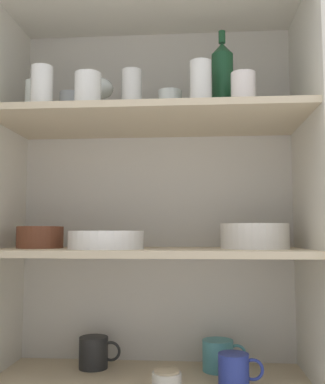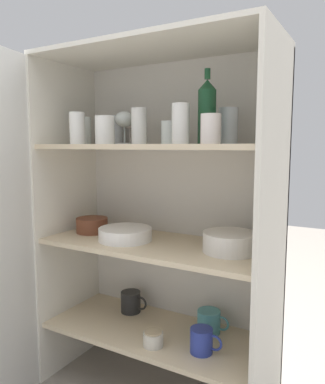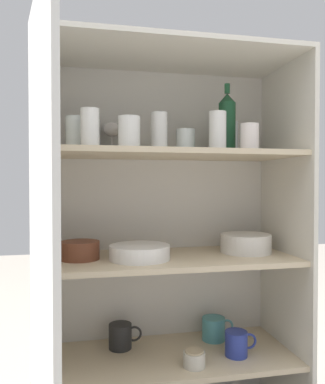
{
  "view_description": "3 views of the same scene",
  "coord_description": "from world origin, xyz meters",
  "px_view_note": "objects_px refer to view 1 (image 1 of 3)",
  "views": [
    {
      "loc": [
        0.14,
        -1.17,
        0.71
      ],
      "look_at": [
        0.03,
        0.25,
        0.84
      ],
      "focal_mm": 42.0,
      "sensor_mm": 36.0,
      "label": 1
    },
    {
      "loc": [
        0.78,
        -1.11,
        1.07
      ],
      "look_at": [
        0.04,
        0.19,
        0.88
      ],
      "focal_mm": 35.0,
      "sensor_mm": 36.0,
      "label": 2
    },
    {
      "loc": [
        -0.33,
        -1.22,
        0.95
      ],
      "look_at": [
        -0.03,
        0.23,
        0.92
      ],
      "focal_mm": 35.0,
      "sensor_mm": 36.0,
      "label": 3
    }
  ],
  "objects_px": {
    "coffee_mug_primary": "(234,371)",
    "storage_jar": "(167,382)",
    "wine_bottle": "(222,79)",
    "plate_stack_white": "(106,240)",
    "serving_bowl_small": "(40,236)",
    "mixing_bowl_large": "(255,235)"
  },
  "relations": [
    {
      "from": "coffee_mug_primary",
      "to": "storage_jar",
      "type": "height_order",
      "value": "coffee_mug_primary"
    },
    {
      "from": "wine_bottle",
      "to": "storage_jar",
      "type": "xyz_separation_m",
      "value": [
        -0.17,
        -0.11,
        -0.89
      ]
    },
    {
      "from": "coffee_mug_primary",
      "to": "plate_stack_white",
      "type": "bearing_deg",
      "value": 174.97
    },
    {
      "from": "plate_stack_white",
      "to": "coffee_mug_primary",
      "type": "xyz_separation_m",
      "value": [
        0.38,
        -0.03,
        -0.37
      ]
    },
    {
      "from": "wine_bottle",
      "to": "plate_stack_white",
      "type": "height_order",
      "value": "wine_bottle"
    },
    {
      "from": "wine_bottle",
      "to": "storage_jar",
      "type": "bearing_deg",
      "value": -146.12
    },
    {
      "from": "plate_stack_white",
      "to": "storage_jar",
      "type": "xyz_separation_m",
      "value": [
        0.19,
        -0.08,
        -0.38
      ]
    },
    {
      "from": "serving_bowl_small",
      "to": "storage_jar",
      "type": "bearing_deg",
      "value": -17.22
    },
    {
      "from": "wine_bottle",
      "to": "mixing_bowl_large",
      "type": "height_order",
      "value": "wine_bottle"
    },
    {
      "from": "wine_bottle",
      "to": "serving_bowl_small",
      "type": "relative_size",
      "value": 1.89
    },
    {
      "from": "coffee_mug_primary",
      "to": "serving_bowl_small",
      "type": "bearing_deg",
      "value": 172.76
    },
    {
      "from": "wine_bottle",
      "to": "coffee_mug_primary",
      "type": "bearing_deg",
      "value": -72.53
    },
    {
      "from": "wine_bottle",
      "to": "plate_stack_white",
      "type": "bearing_deg",
      "value": -175.4
    },
    {
      "from": "wine_bottle",
      "to": "storage_jar",
      "type": "distance_m",
      "value": 0.91
    },
    {
      "from": "serving_bowl_small",
      "to": "storage_jar",
      "type": "relative_size",
      "value": 1.79
    },
    {
      "from": "coffee_mug_primary",
      "to": "mixing_bowl_large",
      "type": "bearing_deg",
      "value": 49.11
    },
    {
      "from": "wine_bottle",
      "to": "storage_jar",
      "type": "height_order",
      "value": "wine_bottle"
    },
    {
      "from": "mixing_bowl_large",
      "to": "serving_bowl_small",
      "type": "distance_m",
      "value": 0.67
    },
    {
      "from": "wine_bottle",
      "to": "coffee_mug_primary",
      "type": "relative_size",
      "value": 2.14
    },
    {
      "from": "coffee_mug_primary",
      "to": "wine_bottle",
      "type": "bearing_deg",
      "value": 107.47
    },
    {
      "from": "mixing_bowl_large",
      "to": "coffee_mug_primary",
      "type": "height_order",
      "value": "mixing_bowl_large"
    },
    {
      "from": "mixing_bowl_large",
      "to": "coffee_mug_primary",
      "type": "bearing_deg",
      "value": -130.89
    }
  ]
}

